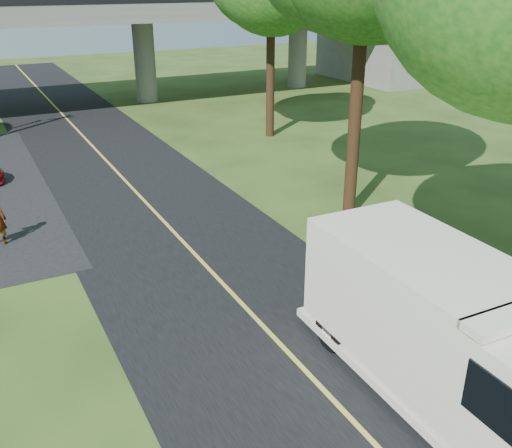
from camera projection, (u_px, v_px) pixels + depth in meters
ground at (364, 433)px, 10.73m from camera, size 120.00×120.00×0.00m
road at (177, 236)px, 18.85m from camera, size 7.00×90.00×0.02m
lane_line at (177, 236)px, 18.84m from camera, size 0.12×90.00×0.01m
overpass at (48, 36)px, 34.92m from camera, size 54.00×10.00×7.30m
step_van at (445, 327)px, 11.16m from camera, size 2.73×7.07×2.95m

